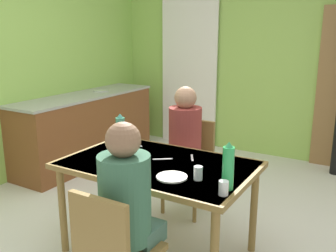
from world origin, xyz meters
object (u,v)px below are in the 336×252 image
Objects in this scene: dining_table at (158,172)px; water_bottle_green_far at (120,132)px; chair_far_diner at (191,160)px; water_bottle_green_near at (228,167)px; person_near_diner at (126,196)px; person_far_diner at (184,134)px; chair_near_diner at (113,252)px; kitchen_counter at (86,128)px.

dining_table is 4.69× the size of water_bottle_green_far.
water_bottle_green_near is (0.76, -0.99, 0.39)m from chair_far_diner.
water_bottle_green_near is (0.63, -0.19, 0.22)m from dining_table.
person_near_diner is 1.03m from water_bottle_green_far.
person_near_diner and person_far_diner have the same top height.
water_bottle_green_near is at bearing 131.75° from person_far_diner.
chair_near_diner is 0.84m from water_bottle_green_near.
person_far_diner reaches higher than water_bottle_green_far.
person_near_diner reaches higher than water_bottle_green_far.
kitchen_counter is at bearing 141.38° from water_bottle_green_far.
water_bottle_green_near reaches higher than chair_near_diner.
dining_table is at bearing 107.07° from person_near_diner.
water_bottle_green_near is at bearing -16.51° from water_bottle_green_far.
water_bottle_green_far is (-0.65, 0.79, 0.10)m from person_near_diner.
water_bottle_green_near is (0.43, 0.61, 0.39)m from chair_near_diner.
water_bottle_green_near is at bearing 48.09° from person_near_diner.
water_bottle_green_near is 1.02× the size of water_bottle_green_far.
chair_near_diner is 1.13× the size of person_far_diner.
kitchen_counter is 3.04m from water_bottle_green_near.
chair_near_diner is (2.16, -2.14, 0.05)m from kitchen_counter.
person_near_diner reaches higher than dining_table.
water_bottle_green_far is (-0.45, 0.13, 0.21)m from dining_table.
person_near_diner is (-0.00, 0.14, 0.28)m from chair_near_diner.
kitchen_counter reaches higher than dining_table.
person_near_diner is at bearing -72.93° from dining_table.
person_far_diner reaches higher than chair_near_diner.
dining_table is 1.63× the size of chair_far_diner.
chair_near_diner is 1.20m from water_bottle_green_far.
person_far_diner is (-0.13, 0.66, 0.11)m from dining_table.
water_bottle_green_near is (0.43, 0.48, 0.10)m from person_near_diner.
person_far_diner is (-0.00, -0.14, 0.28)m from chair_far_diner.
person_near_diner is at bearing 104.13° from person_far_diner.
chair_near_diner is 1.63m from chair_far_diner.
chair_far_diner is 1.13× the size of person_near_diner.
chair_far_diner is 0.83m from water_bottle_green_far.
person_far_diner reaches higher than water_bottle_green_near.
person_near_diner reaches higher than chair_near_diner.
kitchen_counter is 3.04m from chair_near_diner.
chair_near_diner is at bearing -44.69° from kitchen_counter.
person_near_diner is (0.33, -1.46, 0.28)m from chair_far_diner.
kitchen_counter is at bearing -20.25° from person_far_diner.
person_far_diner is at bearing 104.13° from person_near_diner.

